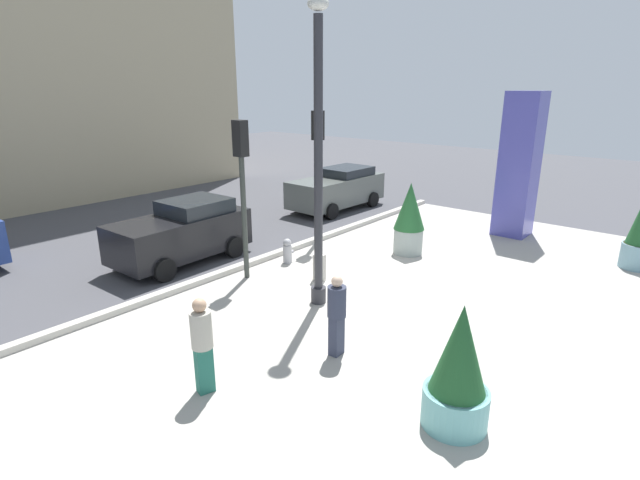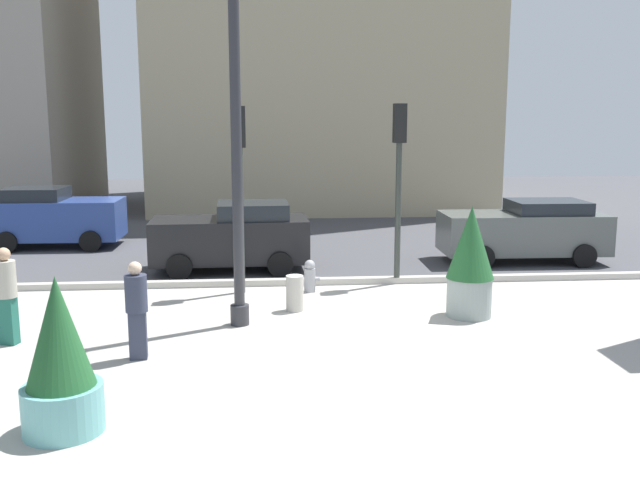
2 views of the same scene
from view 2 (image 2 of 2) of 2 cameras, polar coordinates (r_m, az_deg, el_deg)
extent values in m
plane|color=#47474C|center=(17.46, 0.19, -3.03)|extent=(60.00, 60.00, 0.00)
cube|color=#ADA89E|center=(11.72, 2.74, -9.57)|extent=(18.00, 10.00, 0.02)
cube|color=#B7B2A8|center=(16.59, 0.45, -3.43)|extent=(18.00, 0.24, 0.16)
cylinder|color=#2D2D33|center=(13.45, -6.63, -6.16)|extent=(0.36, 0.36, 0.40)
cylinder|color=#2D2D33|center=(12.95, -6.89, 6.71)|extent=(0.20, 0.20, 6.40)
cylinder|color=gray|center=(14.18, 12.19, -4.64)|extent=(0.89, 0.89, 0.80)
cylinder|color=#382819|center=(14.09, 12.24, -3.15)|extent=(0.82, 0.82, 0.04)
cone|color=#235B2D|center=(13.95, 12.35, -0.19)|extent=(0.94, 0.94, 1.44)
cylinder|color=#6BB2B2|center=(9.52, -20.41, -12.92)|extent=(1.01, 1.01, 0.62)
cylinder|color=#382819|center=(9.42, -20.51, -11.28)|extent=(0.93, 0.93, 0.04)
cone|color=#235B2D|center=(9.19, -20.79, -7.06)|extent=(0.85, 0.85, 1.41)
cylinder|color=#99999E|center=(15.85, -0.85, -3.34)|extent=(0.26, 0.26, 0.55)
sphere|color=#99999E|center=(15.77, -0.85, -2.08)|extent=(0.24, 0.24, 0.24)
cylinder|color=#99999E|center=(15.86, -0.24, -3.23)|extent=(0.12, 0.10, 0.10)
cylinder|color=#B2ADA3|center=(14.27, -2.09, -4.43)|extent=(0.36, 0.36, 0.75)
cylinder|color=#333833|center=(16.49, 6.45, 2.10)|extent=(0.14, 0.14, 3.37)
cube|color=black|center=(16.34, 6.59, 9.54)|extent=(0.28, 0.32, 0.90)
sphere|color=yellow|center=(16.51, 6.49, 10.48)|extent=(0.18, 0.18, 0.18)
cylinder|color=#333833|center=(15.62, -6.54, 1.53)|extent=(0.14, 0.14, 3.30)
cube|color=black|center=(15.46, -6.70, 9.25)|extent=(0.28, 0.32, 0.90)
sphere|color=red|center=(15.63, -6.70, 10.24)|extent=(0.18, 0.18, 0.18)
cube|color=black|center=(18.17, -7.42, 0.05)|extent=(4.08, 1.94, 1.10)
cube|color=#1E2328|center=(18.06, -5.55, 2.46)|extent=(1.86, 1.65, 0.41)
cylinder|color=black|center=(17.44, -11.52, -2.16)|extent=(0.65, 0.24, 0.64)
cylinder|color=black|center=(19.21, -11.07, -1.04)|extent=(0.65, 0.24, 0.64)
cylinder|color=black|center=(17.40, -3.30, -2.01)|extent=(0.65, 0.24, 0.64)
cylinder|color=black|center=(19.17, -3.62, -0.90)|extent=(0.65, 0.24, 0.64)
cube|color=#565B56|center=(19.96, 16.35, 0.59)|extent=(4.50, 1.90, 1.09)
cube|color=#1E2328|center=(20.10, 18.24, 2.62)|extent=(2.04, 1.63, 0.35)
cylinder|color=black|center=(18.77, 13.22, -1.38)|extent=(0.64, 0.23, 0.64)
cylinder|color=black|center=(20.47, 11.79, -0.40)|extent=(0.64, 0.23, 0.64)
cylinder|color=black|center=(19.74, 20.94, -1.22)|extent=(0.64, 0.23, 0.64)
cylinder|color=black|center=(21.37, 18.97, -0.30)|extent=(0.64, 0.23, 0.64)
cube|color=#2D4793|center=(22.88, -20.89, 1.62)|extent=(3.94, 1.85, 1.20)
cube|color=#1E2328|center=(22.97, -22.42, 3.54)|extent=(1.78, 1.62, 0.38)
cylinder|color=black|center=(23.53, -17.34, 0.68)|extent=(0.64, 0.22, 0.64)
cylinder|color=black|center=(21.77, -18.39, -0.09)|extent=(0.64, 0.22, 0.64)
cylinder|color=black|center=(24.19, -22.98, 0.58)|extent=(0.64, 0.22, 0.64)
cylinder|color=black|center=(22.49, -24.43, -0.17)|extent=(0.64, 0.22, 0.64)
cube|color=#236656|center=(13.33, -24.29, -6.10)|extent=(0.32, 0.27, 0.86)
cylinder|color=#B2AD9E|center=(13.16, -24.52, -2.95)|extent=(0.45, 0.45, 0.64)
sphere|color=tan|center=(13.07, -24.66, -1.08)|extent=(0.23, 0.23, 0.23)
cube|color=#33384C|center=(11.83, -14.78, -7.62)|extent=(0.29, 0.22, 0.81)
cylinder|color=#33384C|center=(11.64, -14.93, -4.27)|extent=(0.38, 0.38, 0.61)
sphere|color=beige|center=(11.55, -15.02, -2.27)|extent=(0.22, 0.22, 0.22)
camera|label=1|loc=(10.62, -61.69, 10.75)|focal=27.39mm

